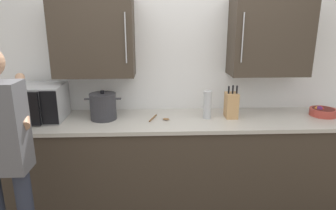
{
  "coord_description": "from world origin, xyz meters",
  "views": [
    {
      "loc": [
        -0.26,
        -1.96,
        1.82
      ],
      "look_at": [
        -0.15,
        0.65,
        1.09
      ],
      "focal_mm": 31.45,
      "sensor_mm": 36.0,
      "label": 1
    }
  ],
  "objects_px": {
    "thermos_flask": "(207,105)",
    "person_figure": "(2,150)",
    "fruit_bowl": "(323,112)",
    "wooden_spoon": "(160,119)",
    "microwave_oven": "(33,103)",
    "knife_block": "(231,105)",
    "stock_pot": "(103,106)"
  },
  "relations": [
    {
      "from": "knife_block",
      "to": "thermos_flask",
      "type": "relative_size",
      "value": 1.2
    },
    {
      "from": "fruit_bowl",
      "to": "microwave_oven",
      "type": "bearing_deg",
      "value": 179.87
    },
    {
      "from": "wooden_spoon",
      "to": "thermos_flask",
      "type": "height_order",
      "value": "thermos_flask"
    },
    {
      "from": "stock_pot",
      "to": "thermos_flask",
      "type": "bearing_deg",
      "value": -0.95
    },
    {
      "from": "fruit_bowl",
      "to": "wooden_spoon",
      "type": "relative_size",
      "value": 1.25
    },
    {
      "from": "fruit_bowl",
      "to": "thermos_flask",
      "type": "bearing_deg",
      "value": -178.46
    },
    {
      "from": "stock_pot",
      "to": "thermos_flask",
      "type": "xyz_separation_m",
      "value": [
        0.98,
        -0.02,
        0.01
      ]
    },
    {
      "from": "fruit_bowl",
      "to": "person_figure",
      "type": "relative_size",
      "value": 0.15
    },
    {
      "from": "knife_block",
      "to": "thermos_flask",
      "type": "xyz_separation_m",
      "value": [
        -0.23,
        -0.02,
        0.01
      ]
    },
    {
      "from": "fruit_bowl",
      "to": "stock_pot",
      "type": "relative_size",
      "value": 0.73
    },
    {
      "from": "knife_block",
      "to": "fruit_bowl",
      "type": "bearing_deg",
      "value": 0.77
    },
    {
      "from": "fruit_bowl",
      "to": "wooden_spoon",
      "type": "distance_m",
      "value": 1.6
    },
    {
      "from": "knife_block",
      "to": "wooden_spoon",
      "type": "xyz_separation_m",
      "value": [
        -0.68,
        -0.04,
        -0.11
      ]
    },
    {
      "from": "thermos_flask",
      "to": "person_figure",
      "type": "height_order",
      "value": "person_figure"
    },
    {
      "from": "stock_pot",
      "to": "thermos_flask",
      "type": "relative_size",
      "value": 1.29
    },
    {
      "from": "knife_block",
      "to": "person_figure",
      "type": "relative_size",
      "value": 0.19
    },
    {
      "from": "wooden_spoon",
      "to": "thermos_flask",
      "type": "relative_size",
      "value": 0.75
    },
    {
      "from": "wooden_spoon",
      "to": "person_figure",
      "type": "height_order",
      "value": "person_figure"
    },
    {
      "from": "stock_pot",
      "to": "person_figure",
      "type": "distance_m",
      "value": 1.0
    },
    {
      "from": "wooden_spoon",
      "to": "stock_pot",
      "type": "distance_m",
      "value": 0.54
    },
    {
      "from": "wooden_spoon",
      "to": "stock_pot",
      "type": "height_order",
      "value": "stock_pot"
    },
    {
      "from": "thermos_flask",
      "to": "microwave_oven",
      "type": "bearing_deg",
      "value": 178.69
    },
    {
      "from": "microwave_oven",
      "to": "fruit_bowl",
      "type": "distance_m",
      "value": 2.78
    },
    {
      "from": "knife_block",
      "to": "wooden_spoon",
      "type": "relative_size",
      "value": 1.59
    },
    {
      "from": "fruit_bowl",
      "to": "knife_block",
      "type": "xyz_separation_m",
      "value": [
        -0.92,
        -0.01,
        0.08
      ]
    },
    {
      "from": "stock_pot",
      "to": "thermos_flask",
      "type": "distance_m",
      "value": 0.98
    },
    {
      "from": "microwave_oven",
      "to": "stock_pot",
      "type": "bearing_deg",
      "value": -1.86
    },
    {
      "from": "knife_block",
      "to": "person_figure",
      "type": "height_order",
      "value": "person_figure"
    },
    {
      "from": "fruit_bowl",
      "to": "person_figure",
      "type": "xyz_separation_m",
      "value": [
        -2.66,
        -0.86,
        0.03
      ]
    },
    {
      "from": "knife_block",
      "to": "stock_pot",
      "type": "xyz_separation_m",
      "value": [
        -1.22,
        -0.0,
        0.0
      ]
    },
    {
      "from": "microwave_oven",
      "to": "wooden_spoon",
      "type": "bearing_deg",
      "value": -2.86
    },
    {
      "from": "thermos_flask",
      "to": "person_figure",
      "type": "distance_m",
      "value": 1.72
    }
  ]
}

